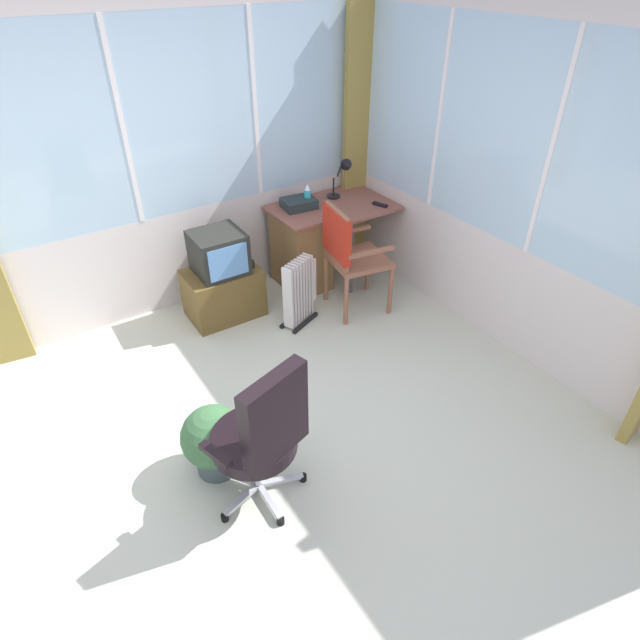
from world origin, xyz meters
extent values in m
cube|color=beige|center=(0.00, 0.00, -0.03)|extent=(5.46, 5.22, 0.06)
cube|color=silver|center=(0.00, 2.14, 0.44)|extent=(4.46, 0.06, 0.88)
cube|color=silver|center=(0.00, 2.14, 1.64)|extent=(4.37, 0.06, 1.51)
cube|color=white|center=(0.00, 2.14, 1.64)|extent=(0.04, 0.07, 1.51)
cube|color=white|center=(1.12, 2.14, 1.64)|extent=(0.04, 0.07, 1.51)
cube|color=silver|center=(2.26, 0.00, 0.44)|extent=(0.06, 4.22, 0.88)
cube|color=silver|center=(2.26, 0.00, 1.64)|extent=(0.06, 4.14, 1.51)
cube|color=silver|center=(2.26, 0.00, 2.48)|extent=(0.06, 4.22, 0.18)
cube|color=white|center=(2.26, 0.00, 1.64)|extent=(0.07, 0.04, 1.51)
cube|color=white|center=(2.26, 1.06, 1.64)|extent=(0.07, 0.04, 1.51)
cube|color=olive|center=(2.13, 2.01, 1.24)|extent=(0.28, 0.10, 2.47)
cube|color=brown|center=(1.65, 1.78, 0.75)|extent=(1.11, 0.61, 0.02)
cube|color=brown|center=(1.91, 1.41, 0.75)|extent=(0.61, 0.14, 0.02)
cube|color=brown|center=(1.33, 1.78, 0.36)|extent=(0.40, 0.57, 0.73)
cylinder|color=#4C4C51|center=(1.64, 1.38, 0.37)|extent=(0.04, 0.04, 0.74)
cylinder|color=#4C4C51|center=(1.14, 2.05, 0.37)|extent=(0.04, 0.04, 0.74)
cylinder|color=black|center=(1.79, 1.90, 0.77)|extent=(0.13, 0.13, 0.02)
cylinder|color=black|center=(1.79, 1.90, 0.87)|extent=(0.02, 0.02, 0.17)
cylinder|color=black|center=(1.84, 1.87, 1.04)|extent=(0.03, 0.08, 0.17)
cone|color=black|center=(1.89, 1.83, 1.07)|extent=(0.14, 0.14, 0.12)
cube|color=black|center=(2.04, 1.49, 0.77)|extent=(0.09, 0.16, 0.02)
cylinder|color=#39B8CD|center=(1.46, 1.85, 0.84)|extent=(0.06, 0.06, 0.16)
cone|color=white|center=(1.46, 1.85, 0.95)|extent=(0.06, 0.06, 0.06)
cube|color=#232D2E|center=(1.38, 1.86, 0.81)|extent=(0.32, 0.26, 0.09)
cylinder|color=#935B41|center=(1.72, 0.89, 0.24)|extent=(0.04, 0.04, 0.47)
cylinder|color=#935B41|center=(1.80, 1.32, 0.24)|extent=(0.04, 0.04, 0.47)
cylinder|color=#935B41|center=(1.29, 0.97, 0.24)|extent=(0.04, 0.04, 0.47)
cylinder|color=#935B41|center=(1.37, 1.40, 0.24)|extent=(0.04, 0.04, 0.47)
cube|color=#935B41|center=(1.55, 1.14, 0.49)|extent=(0.56, 0.56, 0.04)
cube|color=#935B41|center=(1.33, 1.18, 0.76)|extent=(0.11, 0.43, 0.49)
cube|color=red|center=(1.33, 1.18, 0.78)|extent=(0.14, 0.46, 0.41)
cube|color=#935B41|center=(1.51, 0.93, 0.67)|extent=(0.43, 0.11, 0.03)
cube|color=#935B41|center=(1.58, 1.36, 0.67)|extent=(0.43, 0.11, 0.03)
cube|color=#B7B7BF|center=(-0.31, -0.20, 0.04)|extent=(0.28, 0.11, 0.02)
cylinder|color=black|center=(-0.45, -0.24, 0.02)|extent=(0.05, 0.05, 0.05)
cube|color=#B7B7BF|center=(-0.18, -0.30, 0.04)|extent=(0.04, 0.28, 0.02)
cylinder|color=black|center=(-0.19, -0.44, 0.02)|extent=(0.05, 0.05, 0.05)
cube|color=#B7B7BF|center=(-0.05, -0.21, 0.04)|extent=(0.28, 0.13, 0.02)
cylinder|color=black|center=(0.08, -0.26, 0.02)|extent=(0.05, 0.05, 0.05)
cube|color=#B7B7BF|center=(-0.10, -0.05, 0.04)|extent=(0.20, 0.24, 0.02)
cylinder|color=black|center=(-0.01, 0.06, 0.02)|extent=(0.05, 0.05, 0.05)
cube|color=#B7B7BF|center=(-0.26, -0.05, 0.04)|extent=(0.19, 0.25, 0.02)
cylinder|color=black|center=(-0.34, 0.07, 0.02)|extent=(0.05, 0.05, 0.05)
cylinder|color=#B7B7BF|center=(-0.18, -0.16, 0.23)|extent=(0.05, 0.05, 0.34)
cylinder|color=black|center=(-0.18, -0.16, 0.44)|extent=(0.50, 0.50, 0.09)
cube|color=black|center=(-0.13, -0.34, 0.76)|extent=(0.43, 0.21, 0.54)
cube|color=black|center=(0.08, -0.09, 0.57)|extent=(0.11, 0.23, 0.04)
cube|color=black|center=(-0.44, -0.24, 0.57)|extent=(0.11, 0.23, 0.04)
cube|color=brown|center=(0.47, 1.70, 0.23)|extent=(0.65, 0.45, 0.45)
cube|color=black|center=(0.47, 1.70, 0.63)|extent=(0.42, 0.40, 0.36)
cube|color=#5E92CD|center=(0.47, 1.49, 0.63)|extent=(0.34, 0.01, 0.28)
cube|color=#262628|center=(0.61, 1.70, 0.49)|extent=(0.26, 0.22, 0.07)
cube|color=silver|center=(0.82, 1.17, 0.32)|extent=(0.06, 0.10, 0.59)
cube|color=silver|center=(0.86, 1.18, 0.32)|extent=(0.06, 0.10, 0.59)
cube|color=silver|center=(0.90, 1.20, 0.32)|extent=(0.06, 0.10, 0.59)
cube|color=silver|center=(0.94, 1.21, 0.32)|extent=(0.06, 0.10, 0.59)
cube|color=silver|center=(0.98, 1.23, 0.32)|extent=(0.06, 0.10, 0.59)
cube|color=silver|center=(1.02, 1.25, 0.32)|extent=(0.06, 0.10, 0.59)
cube|color=silver|center=(1.06, 1.26, 0.32)|extent=(0.06, 0.10, 0.59)
cube|color=silver|center=(1.10, 1.28, 0.32)|extent=(0.06, 0.10, 0.59)
cube|color=black|center=(0.99, 1.16, 0.01)|extent=(0.34, 0.16, 0.03)
cube|color=black|center=(0.93, 1.29, 0.01)|extent=(0.34, 0.16, 0.03)
cube|color=silver|center=(1.13, 1.29, 0.35)|extent=(0.08, 0.10, 0.41)
cylinder|color=#404F4E|center=(-0.32, 0.13, 0.07)|extent=(0.26, 0.26, 0.14)
sphere|color=#3C693E|center=(-0.32, 0.13, 0.29)|extent=(0.40, 0.40, 0.40)
camera|label=1|loc=(-0.99, -2.08, 2.75)|focal=29.49mm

